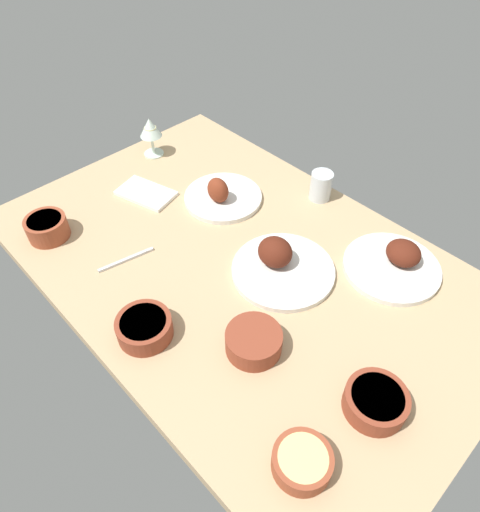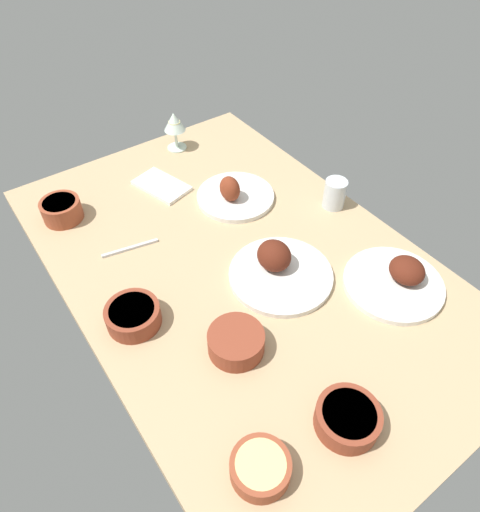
% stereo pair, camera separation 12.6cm
% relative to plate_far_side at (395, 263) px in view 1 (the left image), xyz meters
% --- Properties ---
extents(dining_table, '(1.40, 0.90, 0.04)m').
position_rel_plate_far_side_xyz_m(dining_table, '(0.31, 0.29, -0.04)').
color(dining_table, tan).
rests_on(dining_table, ground).
extents(plate_far_side, '(0.26, 0.26, 0.08)m').
position_rel_plate_far_side_xyz_m(plate_far_side, '(0.00, 0.00, 0.00)').
color(plate_far_side, silver).
rests_on(plate_far_side, dining_table).
extents(plate_near_viewer, '(0.25, 0.25, 0.09)m').
position_rel_plate_far_side_xyz_m(plate_near_viewer, '(0.54, 0.14, -0.00)').
color(plate_near_viewer, silver).
rests_on(plate_near_viewer, dining_table).
extents(plate_center_main, '(0.28, 0.28, 0.09)m').
position_rel_plate_far_side_xyz_m(plate_center_main, '(0.21, 0.23, 0.00)').
color(plate_center_main, silver).
rests_on(plate_center_main, dining_table).
extents(bowl_pasta, '(0.12, 0.12, 0.06)m').
position_rel_plate_far_side_xyz_m(bowl_pasta, '(0.77, 0.62, 0.01)').
color(bowl_pasta, brown).
rests_on(bowl_pasta, dining_table).
extents(bowl_onions, '(0.13, 0.13, 0.05)m').
position_rel_plate_far_side_xyz_m(bowl_onions, '(0.09, 0.46, 0.01)').
color(bowl_onions, brown).
rests_on(bowl_onions, dining_table).
extents(bowl_soup, '(0.13, 0.13, 0.05)m').
position_rel_plate_far_side_xyz_m(bowl_soup, '(-0.20, 0.38, 0.01)').
color(bowl_soup, brown).
rests_on(bowl_soup, dining_table).
extents(bowl_cream, '(0.13, 0.13, 0.05)m').
position_rel_plate_far_side_xyz_m(bowl_cream, '(0.29, 0.62, 0.01)').
color(bowl_cream, brown).
rests_on(bowl_cream, dining_table).
extents(bowl_potatoes, '(0.12, 0.12, 0.05)m').
position_rel_plate_far_side_xyz_m(bowl_potatoes, '(-0.17, 0.58, 0.00)').
color(bowl_potatoes, brown).
rests_on(bowl_potatoes, dining_table).
extents(wine_glass, '(0.08, 0.08, 0.14)m').
position_rel_plate_far_side_xyz_m(wine_glass, '(0.91, 0.14, 0.08)').
color(wine_glass, silver).
rests_on(wine_glass, dining_table).
extents(water_tumbler, '(0.07, 0.07, 0.09)m').
position_rel_plate_far_side_xyz_m(water_tumbler, '(0.34, -0.09, 0.03)').
color(water_tumbler, silver).
rests_on(water_tumbler, dining_table).
extents(folded_napkin, '(0.20, 0.15, 0.01)m').
position_rel_plate_far_side_xyz_m(folded_napkin, '(0.74, 0.30, -0.01)').
color(folded_napkin, white).
rests_on(folded_napkin, dining_table).
extents(fork_loose, '(0.04, 0.16, 0.01)m').
position_rel_plate_far_side_xyz_m(fork_loose, '(0.53, 0.52, -0.02)').
color(fork_loose, silver).
rests_on(fork_loose, dining_table).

